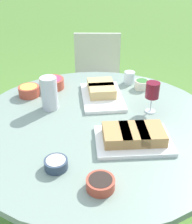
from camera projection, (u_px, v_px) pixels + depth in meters
The scene contains 13 objects.
ground_plane at pixel (96, 214), 1.93m from camera, with size 40.00×40.00×0.00m, color #5B8C38.
dining_table at pixel (96, 135), 1.59m from camera, with size 1.40×1.40×0.76m.
chair_far_back at pixel (97, 74), 2.70m from camera, with size 0.57×0.56×0.89m.
water_pitcher at pixel (49, 93), 1.62m from camera, with size 0.10×0.10×0.20m.
wine_glass at pixel (152, 91), 1.56m from camera, with size 0.08×0.08×0.18m.
platter_bread_main at pixel (102, 92), 1.78m from camera, with size 0.34×0.44×0.08m.
platter_charcuterie at pixel (133, 136), 1.36m from camera, with size 0.43×0.36×0.07m.
bowl_fries at pixel (29, 90), 1.78m from camera, with size 0.13×0.13×0.06m.
bowl_salad at pixel (142, 84), 1.88m from camera, with size 0.10×0.10×0.06m.
bowl_olives at pixel (100, 183), 1.11m from camera, with size 0.12×0.12×0.05m.
bowl_dip_red at pixel (52, 83), 1.88m from camera, with size 0.16×0.16×0.07m.
bowl_dip_cream at pixel (56, 163), 1.21m from camera, with size 0.10×0.10×0.05m.
cup_water_near at pixel (129, 77), 1.95m from camera, with size 0.07×0.07×0.08m.
Camera 1 is at (0.49, 1.20, 1.60)m, focal length 45.00 mm.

